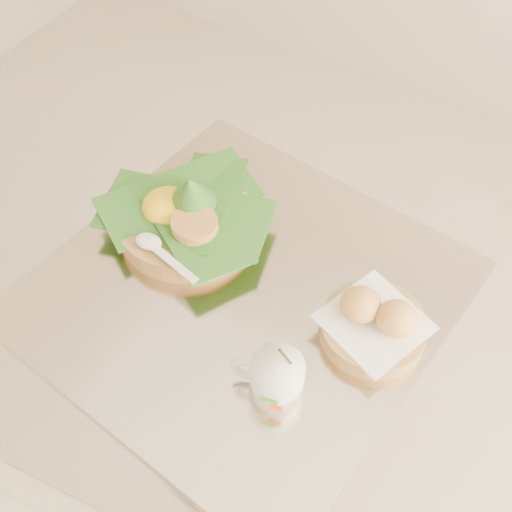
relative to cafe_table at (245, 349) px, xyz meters
The scene contains 5 objects.
floor 0.54m from the cafe_table, 156.29° to the right, with size 3.60×3.60×0.00m, color beige.
cafe_table is the anchor object (origin of this frame).
rice_basket 0.32m from the cafe_table, 158.55° to the left, with size 0.34×0.34×0.17m.
bread_basket 0.36m from the cafe_table, ahead, with size 0.20×0.20×0.10m.
coffee_mug 0.34m from the cafe_table, 44.72° to the right, with size 0.12×0.09×0.15m.
Camera 1 is at (0.49, -0.54, 1.73)m, focal length 45.00 mm.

